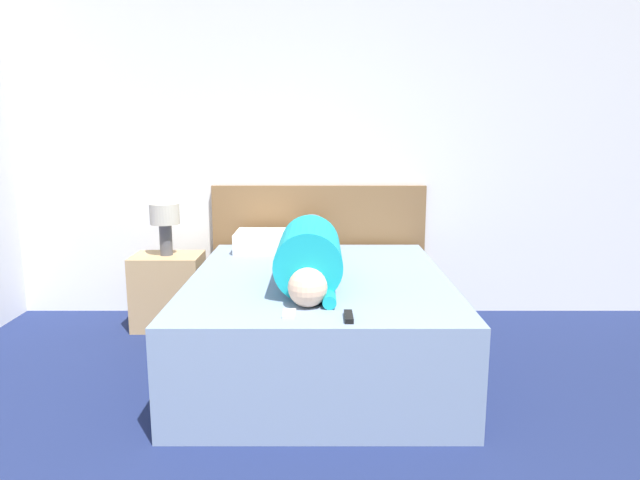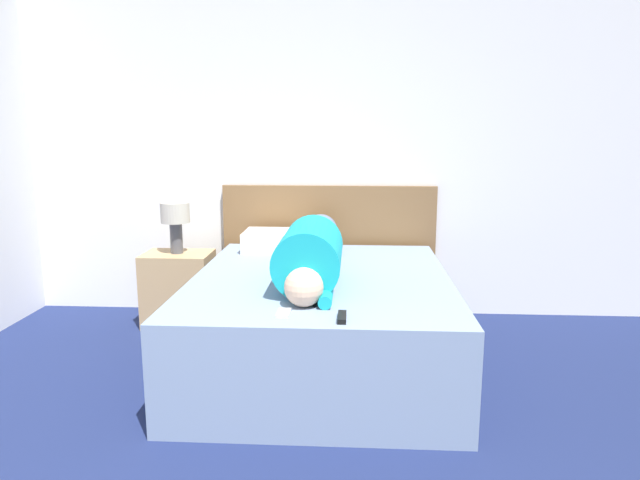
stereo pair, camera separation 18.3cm
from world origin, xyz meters
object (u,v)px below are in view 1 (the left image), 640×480
(bed, at_px, (320,320))
(pillow_near_headboard, at_px, (276,241))
(cell_phone, at_px, (290,313))
(tv_remote, at_px, (350,317))
(table_lamp, at_px, (166,219))
(nightstand, at_px, (170,291))
(person_lying, at_px, (311,251))

(bed, distance_m, pillow_near_headboard, 0.88)
(bed, distance_m, cell_phone, 0.82)
(tv_remote, relative_size, cell_phone, 1.15)
(pillow_near_headboard, distance_m, cell_phone, 1.50)
(pillow_near_headboard, bearing_deg, tv_remote, -73.12)
(table_lamp, bearing_deg, pillow_near_headboard, 1.88)
(tv_remote, bearing_deg, pillow_near_headboard, 106.88)
(bed, bearing_deg, table_lamp, 147.77)
(nightstand, xyz_separation_m, cell_phone, (0.98, -1.46, 0.31))
(bed, height_order, pillow_near_headboard, pillow_near_headboard)
(bed, xyz_separation_m, tv_remote, (0.14, -0.82, 0.30))
(pillow_near_headboard, xyz_separation_m, tv_remote, (0.47, -1.55, -0.06))
(table_lamp, relative_size, tv_remote, 2.54)
(table_lamp, height_order, person_lying, person_lying)
(nightstand, relative_size, person_lying, 0.35)
(tv_remote, height_order, cell_phone, tv_remote)
(bed, relative_size, table_lamp, 5.01)
(bed, xyz_separation_m, cell_phone, (-0.14, -0.76, 0.30))
(nightstand, bearing_deg, person_lying, -34.05)
(pillow_near_headboard, bearing_deg, nightstand, -178.12)
(bed, xyz_separation_m, nightstand, (-1.12, 0.71, -0.01))
(nightstand, xyz_separation_m, pillow_near_headboard, (0.79, 0.03, 0.37))
(bed, xyz_separation_m, pillow_near_headboard, (-0.33, 0.73, 0.36))
(cell_phone, bearing_deg, pillow_near_headboard, 97.12)
(nightstand, distance_m, tv_remote, 2.01)
(nightstand, distance_m, person_lying, 1.37)
(nightstand, xyz_separation_m, table_lamp, (-0.00, 0.00, 0.54))
(tv_remote, bearing_deg, bed, 99.96)
(tv_remote, bearing_deg, person_lying, 103.73)
(bed, relative_size, person_lying, 1.20)
(person_lying, relative_size, cell_phone, 12.28)
(pillow_near_headboard, relative_size, cell_phone, 4.37)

